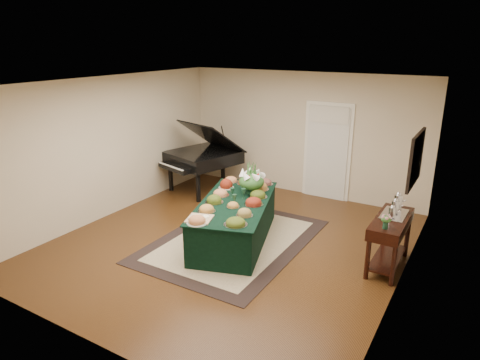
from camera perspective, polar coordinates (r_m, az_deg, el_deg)
The scene contains 14 objects.
ground at distance 7.46m, azimuth -1.19°, elevation -8.31°, with size 6.00×6.00×0.00m, color black.
area_rug at distance 7.51m, azimuth -0.90°, elevation -8.06°, with size 2.32×3.25×0.01m.
kitchen_doorway at distance 9.40m, azimuth 11.54°, elevation 3.62°, with size 1.05×0.07×2.10m.
buffet_table at distance 7.37m, azimuth -0.69°, elevation -5.49°, with size 1.77×2.56×0.73m.
food_platters at distance 7.29m, azimuth -0.51°, elevation -2.30°, with size 1.45×2.44×0.13m.
cutting_board at distance 6.56m, azimuth -5.38°, elevation -4.93°, with size 0.47×0.47×0.10m.
green_goblets at distance 7.26m, azimuth -0.44°, elevation -2.02°, with size 0.28×0.41×0.18m.
floral_centerpiece at distance 7.54m, azimuth 1.56°, elevation 0.22°, with size 0.47×0.47×0.47m.
grand_piano at distance 9.74m, azimuth -5.03°, elevation 3.10°, with size 1.73×1.83×1.64m.
wicker_basket at distance 8.82m, azimuth -1.65°, elevation -3.16°, with size 0.38×0.38×0.24m, color #AA7F44.
mahogany_sideboard at distance 6.82m, azimuth 19.43°, elevation -6.25°, with size 0.45×1.20×0.81m.
tea_service at distance 6.88m, azimuth 20.01°, elevation -3.37°, with size 0.34×0.58×0.30m.
pink_bouquet at distance 6.30m, azimuth 18.90°, elevation -5.01°, with size 0.16×0.16×0.21m.
wall_painting at distance 6.43m, azimuth 22.39°, elevation 2.59°, with size 0.05×0.95×0.75m.
Camera 1 is at (3.54, -5.66, 3.32)m, focal length 32.00 mm.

